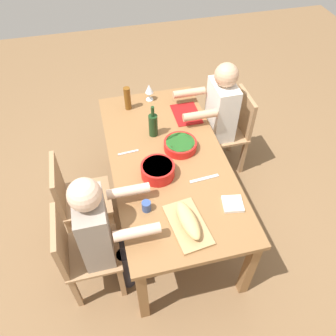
{
  "coord_description": "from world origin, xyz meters",
  "views": [
    {
      "loc": [
        -1.85,
        0.46,
        2.69
      ],
      "look_at": [
        0.0,
        0.0,
        0.63
      ],
      "focal_mm": 36.62,
      "sensor_mm": 36.0,
      "label": 1
    }
  ],
  "objects_px": {
    "serving_bowl_pasta": "(158,170)",
    "serving_bowl_greens": "(180,145)",
    "wine_bottle": "(153,125)",
    "cutting_board": "(188,225)",
    "bread_loaf": "(188,220)",
    "chair_far_left": "(80,251)",
    "diner_near_right": "(217,113)",
    "dining_table": "(168,166)",
    "chair_far_center": "(75,197)",
    "chair_near_right": "(232,128)",
    "beer_bottle": "(127,98)",
    "cup_far_left": "(146,206)",
    "wine_glass": "(149,89)",
    "napkin_stack": "(233,204)",
    "diner_far_left": "(101,230)"
  },
  "relations": [
    {
      "from": "dining_table",
      "to": "serving_bowl_greens",
      "type": "distance_m",
      "value": 0.2
    },
    {
      "from": "chair_near_right",
      "to": "cutting_board",
      "type": "relative_size",
      "value": 2.12
    },
    {
      "from": "cup_far_left",
      "to": "dining_table",
      "type": "bearing_deg",
      "value": -30.48
    },
    {
      "from": "cutting_board",
      "to": "dining_table",
      "type": "bearing_deg",
      "value": -1.96
    },
    {
      "from": "diner_near_right",
      "to": "beer_bottle",
      "type": "xyz_separation_m",
      "value": [
        0.21,
        0.79,
        0.15
      ]
    },
    {
      "from": "cutting_board",
      "to": "wine_bottle",
      "type": "distance_m",
      "value": 0.96
    },
    {
      "from": "chair_far_left",
      "to": "diner_near_right",
      "type": "relative_size",
      "value": 0.71
    },
    {
      "from": "wine_glass",
      "to": "napkin_stack",
      "type": "xyz_separation_m",
      "value": [
        -1.36,
        -0.32,
        -0.1
      ]
    },
    {
      "from": "serving_bowl_pasta",
      "to": "serving_bowl_greens",
      "type": "bearing_deg",
      "value": -45.04
    },
    {
      "from": "bread_loaf",
      "to": "cup_far_left",
      "type": "bearing_deg",
      "value": 50.91
    },
    {
      "from": "chair_far_left",
      "to": "bread_loaf",
      "type": "distance_m",
      "value": 0.83
    },
    {
      "from": "chair_far_center",
      "to": "serving_bowl_pasta",
      "type": "xyz_separation_m",
      "value": [
        -0.15,
        -0.66,
        0.32
      ]
    },
    {
      "from": "chair_near_right",
      "to": "cup_far_left",
      "type": "distance_m",
      "value": 1.45
    },
    {
      "from": "chair_near_right",
      "to": "serving_bowl_pasta",
      "type": "xyz_separation_m",
      "value": [
        -0.66,
        0.9,
        0.32
      ]
    },
    {
      "from": "diner_near_right",
      "to": "chair_far_center",
      "type": "bearing_deg",
      "value": 110.33
    },
    {
      "from": "diner_far_left",
      "to": "cutting_board",
      "type": "relative_size",
      "value": 3.0
    },
    {
      "from": "dining_table",
      "to": "serving_bowl_pasta",
      "type": "distance_m",
      "value": 0.24
    },
    {
      "from": "wine_bottle",
      "to": "beer_bottle",
      "type": "bearing_deg",
      "value": 19.91
    },
    {
      "from": "chair_far_center",
      "to": "cutting_board",
      "type": "height_order",
      "value": "chair_far_center"
    },
    {
      "from": "napkin_stack",
      "to": "chair_far_center",
      "type": "bearing_deg",
      "value": 63.54
    },
    {
      "from": "cutting_board",
      "to": "wine_glass",
      "type": "distance_m",
      "value": 1.45
    },
    {
      "from": "serving_bowl_pasta",
      "to": "bread_loaf",
      "type": "height_order",
      "value": "bread_loaf"
    },
    {
      "from": "serving_bowl_pasta",
      "to": "wine_glass",
      "type": "distance_m",
      "value": 0.97
    },
    {
      "from": "chair_far_left",
      "to": "wine_glass",
      "type": "distance_m",
      "value": 1.58
    },
    {
      "from": "serving_bowl_pasta",
      "to": "beer_bottle",
      "type": "bearing_deg",
      "value": 5.45
    },
    {
      "from": "cutting_board",
      "to": "beer_bottle",
      "type": "bearing_deg",
      "value": 7.43
    },
    {
      "from": "cup_far_left",
      "to": "napkin_stack",
      "type": "distance_m",
      "value": 0.61
    },
    {
      "from": "cutting_board",
      "to": "beer_bottle",
      "type": "relative_size",
      "value": 1.82
    },
    {
      "from": "cup_far_left",
      "to": "chair_far_left",
      "type": "bearing_deg",
      "value": 96.78
    },
    {
      "from": "chair_far_left",
      "to": "chair_near_right",
      "type": "bearing_deg",
      "value": -56.83
    },
    {
      "from": "cutting_board",
      "to": "bread_loaf",
      "type": "bearing_deg",
      "value": 0.0
    },
    {
      "from": "cup_far_left",
      "to": "beer_bottle",
      "type": "bearing_deg",
      "value": -3.12
    },
    {
      "from": "beer_bottle",
      "to": "cutting_board",
      "type": "bearing_deg",
      "value": -172.57
    },
    {
      "from": "serving_bowl_greens",
      "to": "wine_bottle",
      "type": "relative_size",
      "value": 0.92
    },
    {
      "from": "serving_bowl_greens",
      "to": "beer_bottle",
      "type": "height_order",
      "value": "beer_bottle"
    },
    {
      "from": "diner_near_right",
      "to": "cutting_board",
      "type": "bearing_deg",
      "value": 151.84
    },
    {
      "from": "beer_bottle",
      "to": "chair_far_center",
      "type": "bearing_deg",
      "value": 141.23
    },
    {
      "from": "napkin_stack",
      "to": "diner_near_right",
      "type": "bearing_deg",
      "value": -13.85
    },
    {
      "from": "wine_bottle",
      "to": "beer_bottle",
      "type": "height_order",
      "value": "wine_bottle"
    },
    {
      "from": "chair_far_left",
      "to": "bread_loaf",
      "type": "height_order",
      "value": "same"
    },
    {
      "from": "chair_far_left",
      "to": "beer_bottle",
      "type": "height_order",
      "value": "beer_bottle"
    },
    {
      "from": "dining_table",
      "to": "serving_bowl_pasta",
      "type": "bearing_deg",
      "value": 142.38
    },
    {
      "from": "chair_near_right",
      "to": "bread_loaf",
      "type": "xyz_separation_m",
      "value": [
        -1.15,
        0.8,
        0.32
      ]
    },
    {
      "from": "dining_table",
      "to": "wine_glass",
      "type": "height_order",
      "value": "wine_glass"
    },
    {
      "from": "chair_far_left",
      "to": "bread_loaf",
      "type": "xyz_separation_m",
      "value": [
        -0.13,
        -0.76,
        0.32
      ]
    },
    {
      "from": "chair_far_left",
      "to": "serving_bowl_greens",
      "type": "bearing_deg",
      "value": -56.48
    },
    {
      "from": "chair_far_center",
      "to": "diner_far_left",
      "type": "bearing_deg",
      "value": -160.16
    },
    {
      "from": "wine_bottle",
      "to": "serving_bowl_pasta",
      "type": "bearing_deg",
      "value": 171.91
    },
    {
      "from": "chair_far_center",
      "to": "bread_loaf",
      "type": "relative_size",
      "value": 2.66
    },
    {
      "from": "chair_near_right",
      "to": "serving_bowl_greens",
      "type": "height_order",
      "value": "chair_near_right"
    }
  ]
}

